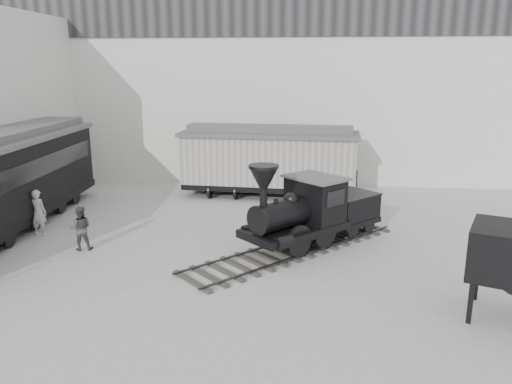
# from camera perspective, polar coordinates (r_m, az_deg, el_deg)

# --- Properties ---
(ground) EXTENTS (90.00, 90.00, 0.00)m
(ground) POSITION_cam_1_polar(r_m,az_deg,el_deg) (15.26, -2.19, -10.97)
(ground) COLOR #9E9E9B
(north_wall) EXTENTS (34.00, 2.51, 11.00)m
(north_wall) POSITION_cam_1_polar(r_m,az_deg,el_deg) (28.75, 1.71, 12.30)
(north_wall) COLOR silver
(north_wall) RESTS_ON ground
(locomotive) EXTENTS (7.89, 7.96, 3.25)m
(locomotive) POSITION_cam_1_polar(r_m,az_deg,el_deg) (18.34, 6.02, -2.65)
(locomotive) COLOR black
(locomotive) RESTS_ON ground
(boxcar) EXTENTS (9.09, 3.41, 3.65)m
(boxcar) POSITION_cam_1_polar(r_m,az_deg,el_deg) (25.29, 1.51, 3.75)
(boxcar) COLOR black
(boxcar) RESTS_ON ground
(visitor_a) EXTENTS (0.70, 0.49, 1.84)m
(visitor_a) POSITION_cam_1_polar(r_m,az_deg,el_deg) (21.34, -23.64, -2.16)
(visitor_a) COLOR #B5B4B4
(visitor_a) RESTS_ON ground
(visitor_b) EXTENTS (0.93, 0.82, 1.62)m
(visitor_b) POSITION_cam_1_polar(r_m,az_deg,el_deg) (19.11, -19.42, -3.92)
(visitor_b) COLOR #3F4045
(visitor_b) RESTS_ON ground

